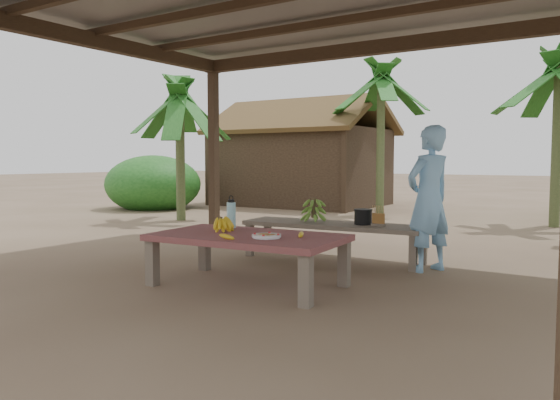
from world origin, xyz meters
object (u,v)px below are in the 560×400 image
Objects in this scene: bench at (333,228)px; ripe_banana_bunch at (221,223)px; woman at (429,199)px; water_flask at (231,214)px; cooking_pot at (363,217)px; work_table at (248,241)px; plate at (266,236)px.

bench is 1.66m from ripe_banana_bunch.
woman reaches higher than ripe_banana_bunch.
water_flask is (-0.50, -1.33, 0.25)m from bench.
ripe_banana_bunch reaches higher than cooking_pot.
cooking_pot reaches higher than bench.
water_flask is at bearing -24.81° from woman.
work_table is at bearing -96.98° from bench.
plate reaches higher than bench.
cooking_pot is (0.80, 1.65, -0.04)m from ripe_banana_bunch.
water_flask reaches higher than cooking_pot.
woman is at bearing 38.39° from water_flask.
work_table is at bearing -103.82° from cooking_pot.
ripe_banana_bunch is at bearing 165.70° from work_table.
woman is (1.17, -0.01, 0.40)m from bench.
ripe_banana_bunch is 0.27m from water_flask.
ripe_banana_bunch is 1.25× the size of cooking_pot.
woman is at bearing 48.85° from work_table.
bench is 1.45m from water_flask.
woman is (1.67, 1.32, 0.15)m from water_flask.
plate is (0.29, -0.10, 0.08)m from work_table.
water_flask is (-0.45, 0.32, 0.21)m from work_table.
woman is at bearing -5.64° from bench.
work_table is 1.18× the size of woman.
bench is (0.06, 1.65, -0.04)m from work_table.
cooking_pot reaches higher than plate.
ripe_banana_bunch is at bearing 165.79° from plate.
cooking_pot is at bearing 64.00° from ripe_banana_bunch.
woman is at bearing -5.21° from cooking_pot.
work_table is at bearing -9.84° from ripe_banana_bunch.
plate is at bearing -87.52° from bench.
work_table is 5.49× the size of water_flask.
woman reaches higher than bench.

